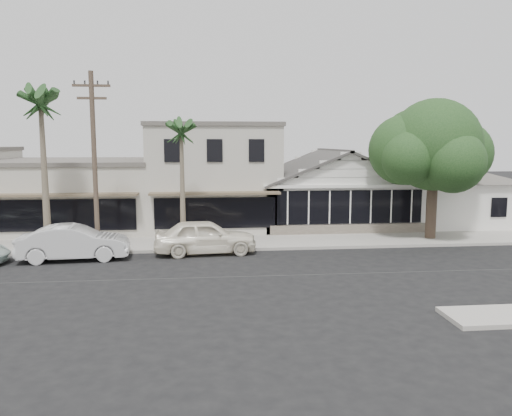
{
  "coord_description": "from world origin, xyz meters",
  "views": [
    {
      "loc": [
        -3.59,
        -20.21,
        5.59
      ],
      "look_at": [
        -0.88,
        6.0,
        2.09
      ],
      "focal_mm": 35.0,
      "sensor_mm": 36.0,
      "label": 1
    }
  ],
  "objects": [
    {
      "name": "ground",
      "position": [
        0.0,
        0.0,
        0.0
      ],
      "size": [
        140.0,
        140.0,
        0.0
      ],
      "primitive_type": "plane",
      "color": "black",
      "rests_on": "ground"
    },
    {
      "name": "utility_pole",
      "position": [
        -9.0,
        5.2,
        4.79
      ],
      "size": [
        1.8,
        0.24,
        9.0
      ],
      "color": "brown",
      "rests_on": "ground"
    },
    {
      "name": "palm_mid",
      "position": [
        -11.57,
        5.69,
        7.51
      ],
      "size": [
        3.53,
        3.53,
        8.76
      ],
      "color": "#726651",
      "rests_on": "ground"
    },
    {
      "name": "corner_shop",
      "position": [
        5.0,
        12.47,
        2.62
      ],
      "size": [
        10.4,
        8.6,
        5.1
      ],
      "color": "white",
      "rests_on": "ground"
    },
    {
      "name": "sidewalk_north",
      "position": [
        -8.0,
        6.75,
        0.07
      ],
      "size": [
        90.0,
        3.5,
        0.15
      ],
      "primitive_type": "cube",
      "color": "#9E9991",
      "rests_on": "ground"
    },
    {
      "name": "row_building_near",
      "position": [
        -3.0,
        13.5,
        3.25
      ],
      "size": [
        8.0,
        10.0,
        6.5
      ],
      "primitive_type": "cube",
      "color": "#BDB7AA",
      "rests_on": "ground"
    },
    {
      "name": "row_building_midnear",
      "position": [
        -12.0,
        13.5,
        2.1
      ],
      "size": [
        10.0,
        10.0,
        4.2
      ],
      "primitive_type": "cube",
      "color": "beige",
      "rests_on": "ground"
    },
    {
      "name": "side_cottage",
      "position": [
        13.2,
        11.5,
        1.5
      ],
      "size": [
        6.0,
        6.0,
        3.0
      ],
      "primitive_type": "cube",
      "color": "white",
      "rests_on": "ground"
    },
    {
      "name": "car_1",
      "position": [
        -9.82,
        3.83,
        0.84
      ],
      "size": [
        5.22,
        2.19,
        1.68
      ],
      "primitive_type": "imported",
      "rotation": [
        0.0,
        0.0,
        1.65
      ],
      "color": "silver",
      "rests_on": "ground"
    },
    {
      "name": "shade_tree",
      "position": [
        9.13,
        6.87,
        5.26
      ],
      "size": [
        7.21,
        6.52,
        8.0
      ],
      "rotation": [
        0.0,
        0.0,
        0.29
      ],
      "color": "#4C3D2E",
      "rests_on": "ground"
    },
    {
      "name": "palm_east",
      "position": [
        -4.74,
        5.8,
        6.08
      ],
      "size": [
        2.48,
        2.48,
        7.08
      ],
      "color": "#726651",
      "rests_on": "ground"
    },
    {
      "name": "car_0",
      "position": [
        -3.6,
        4.54,
        0.87
      ],
      "size": [
        5.26,
        2.46,
        1.74
      ],
      "primitive_type": "imported",
      "rotation": [
        0.0,
        0.0,
        1.65
      ],
      "color": "white",
      "rests_on": "ground"
    }
  ]
}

